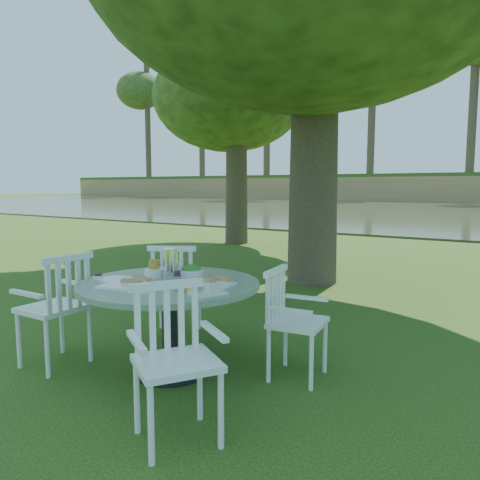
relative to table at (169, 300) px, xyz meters
name	(u,v)px	position (x,y,z in m)	size (l,w,h in m)	color
ground	(230,318)	(-0.48, 1.52, -0.59)	(140.00, 140.00, 0.00)	#1C390B
table	(169,300)	(0.00, 0.00, 0.00)	(1.38, 1.38, 0.73)	black
chair_ne	(288,314)	(0.78, 0.47, -0.10)	(0.44, 0.47, 0.83)	white
chair_nw	(174,283)	(-0.56, 0.70, -0.06)	(0.60, 0.59, 0.90)	white
chair_sw	(61,301)	(-0.82, -0.38, -0.05)	(0.44, 0.47, 0.92)	white
chair_se	(172,347)	(0.61, -0.66, -0.06)	(0.60, 0.61, 0.89)	white
tableware	(168,274)	(-0.05, 0.04, 0.19)	(1.18, 0.90, 0.24)	white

